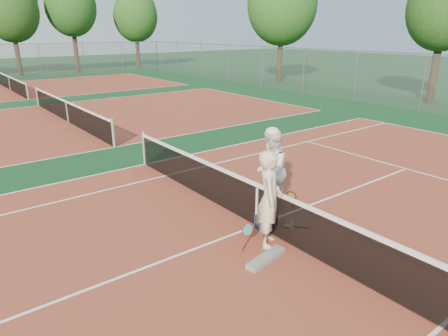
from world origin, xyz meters
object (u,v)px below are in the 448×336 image
at_px(racket_black_held, 291,201).
at_px(water_bottle, 292,223).
at_px(net_main, 257,205).
at_px(player_b, 271,170).
at_px(racket_red, 247,236).
at_px(sports_bag_purple, 269,221).
at_px(sports_bag_navy, 265,221).
at_px(player_a, 269,199).
at_px(racket_spare, 288,226).

distance_m(racket_black_held, water_bottle, 0.92).
distance_m(net_main, player_b, 1.15).
xyz_separation_m(racket_red, sports_bag_purple, (0.97, 0.40, -0.13)).
xyz_separation_m(sports_bag_navy, sports_bag_purple, (0.09, -0.04, -0.02)).
distance_m(player_a, racket_red, 0.88).
bearing_deg(player_b, racket_black_held, 84.25).
height_order(player_a, player_b, player_a).
relative_size(player_a, racket_black_held, 3.69).
bearing_deg(water_bottle, racket_spare, 75.01).
height_order(sports_bag_navy, sports_bag_purple, sports_bag_navy).
height_order(player_a, water_bottle, player_a).
bearing_deg(water_bottle, sports_bag_purple, 131.69).
distance_m(player_b, racket_black_held, 0.90).
bearing_deg(racket_black_held, sports_bag_navy, -14.94).
relative_size(net_main, sports_bag_navy, 27.94).
bearing_deg(player_b, sports_bag_navy, 6.30).
bearing_deg(player_a, sports_bag_navy, 5.64).
bearing_deg(player_a, player_b, -1.33).
xyz_separation_m(player_a, racket_red, (-0.45, 0.12, -0.74)).
height_order(sports_bag_navy, water_bottle, sports_bag_navy).
height_order(net_main, player_a, player_a).
relative_size(player_a, sports_bag_navy, 5.13).
bearing_deg(racket_spare, racket_black_held, -87.14).
bearing_deg(sports_bag_purple, player_b, 45.35).
relative_size(racket_red, sports_bag_navy, 1.35).
relative_size(player_a, player_b, 1.01).
height_order(racket_spare, sports_bag_navy, sports_bag_navy).
distance_m(net_main, racket_black_held, 1.18).
height_order(racket_black_held, sports_bag_purple, racket_black_held).
xyz_separation_m(racket_red, racket_black_held, (1.96, 0.66, 0.01)).
height_order(net_main, racket_red, net_main).
relative_size(player_b, sports_bag_navy, 5.07).
relative_size(racket_black_held, sports_bag_navy, 1.39).
relative_size(player_b, sports_bag_purple, 5.83).
distance_m(player_b, sports_bag_navy, 1.37).
xyz_separation_m(player_a, water_bottle, (0.86, 0.14, -0.86)).
height_order(racket_red, sports_bag_purple, racket_red).
distance_m(player_a, sports_bag_purple, 1.14).
relative_size(net_main, racket_spare, 18.30).
bearing_deg(net_main, racket_spare, -39.57).
xyz_separation_m(net_main, player_b, (0.90, 0.53, 0.49)).
xyz_separation_m(player_b, sports_bag_purple, (-0.73, -0.74, -0.86)).
height_order(player_a, racket_black_held, player_a).
xyz_separation_m(player_b, sports_bag_navy, (-0.82, -0.70, -0.84)).
bearing_deg(racket_spare, player_b, -56.24).
height_order(net_main, racket_spare, net_main).
bearing_deg(racket_red, sports_bag_navy, 6.18).
height_order(racket_red, sports_bag_navy, racket_red).
distance_m(net_main, sports_bag_purple, 0.46).
height_order(player_a, racket_red, player_a).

